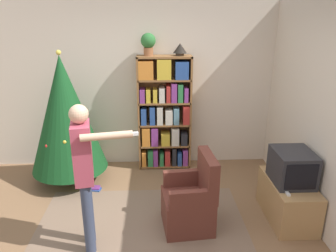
{
  "coord_description": "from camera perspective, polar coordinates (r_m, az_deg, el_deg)",
  "views": [
    {
      "loc": [
        0.1,
        -2.99,
        2.46
      ],
      "look_at": [
        0.28,
        0.95,
        1.05
      ],
      "focal_mm": 35.0,
      "sensor_mm": 36.0,
      "label": 1
    }
  ],
  "objects": [
    {
      "name": "area_rug",
      "position": [
        3.98,
        -4.69,
        -18.41
      ],
      "size": [
        2.49,
        2.0,
        0.01
      ],
      "color": "#7F6651",
      "rests_on": "ground_plane"
    },
    {
      "name": "tv_stand",
      "position": [
        4.37,
        20.1,
        -11.98
      ],
      "size": [
        0.48,
        0.88,
        0.5
      ],
      "color": "tan",
      "rests_on": "ground_plane"
    },
    {
      "name": "game_remote",
      "position": [
        3.98,
        20.01,
        -10.86
      ],
      "size": [
        0.04,
        0.12,
        0.02
      ],
      "color": "white",
      "rests_on": "tv_stand"
    },
    {
      "name": "ground_plane",
      "position": [
        3.87,
        -3.74,
        -19.8
      ],
      "size": [
        14.0,
        14.0,
        0.0
      ],
      "primitive_type": "plane",
      "color": "#846042"
    },
    {
      "name": "book_pile_near_tree",
      "position": [
        4.92,
        -12.8,
        -10.57
      ],
      "size": [
        0.21,
        0.14,
        0.04
      ],
      "color": "#284C93",
      "rests_on": "ground_plane"
    },
    {
      "name": "potted_plant",
      "position": [
        4.95,
        -3.46,
        14.3
      ],
      "size": [
        0.22,
        0.22,
        0.33
      ],
      "color": "#935B38",
      "rests_on": "bookshelf"
    },
    {
      "name": "wall_back",
      "position": [
        5.27,
        -3.66,
        6.93
      ],
      "size": [
        8.0,
        0.1,
        2.6
      ],
      "color": "beige",
      "rests_on": "ground_plane"
    },
    {
      "name": "standing_person",
      "position": [
        3.41,
        -14.29,
        -7.06
      ],
      "size": [
        0.68,
        0.46,
        1.62
      ],
      "rotation": [
        0.0,
        0.0,
        -1.39
      ],
      "color": "#38425B",
      "rests_on": "ground_plane"
    },
    {
      "name": "table_lamp",
      "position": [
        4.97,
        2.1,
        13.32
      ],
      "size": [
        0.2,
        0.2,
        0.18
      ],
      "color": "#473828",
      "rests_on": "bookshelf"
    },
    {
      "name": "television",
      "position": [
        4.16,
        20.84,
        -6.69
      ],
      "size": [
        0.44,
        0.51,
        0.4
      ],
      "color": "#28282D",
      "rests_on": "tv_stand"
    },
    {
      "name": "christmas_tree",
      "position": [
        4.87,
        -17.45,
        1.9
      ],
      "size": [
        1.09,
        1.09,
        1.95
      ],
      "color": "#4C3323",
      "rests_on": "ground_plane"
    },
    {
      "name": "bookshelf",
      "position": [
        5.15,
        -0.69,
        2.32
      ],
      "size": [
        0.83,
        0.29,
        1.81
      ],
      "color": "brown",
      "rests_on": "ground_plane"
    },
    {
      "name": "armchair",
      "position": [
        3.95,
        4.02,
        -13.13
      ],
      "size": [
        0.62,
        0.61,
        0.92
      ],
      "rotation": [
        0.0,
        0.0,
        -1.48
      ],
      "color": "brown",
      "rests_on": "ground_plane"
    }
  ]
}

